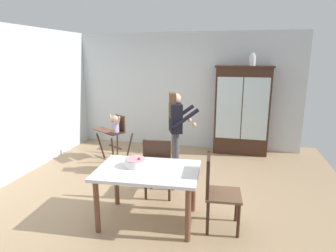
% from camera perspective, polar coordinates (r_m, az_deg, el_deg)
% --- Properties ---
extents(ground_plane, '(6.24, 6.24, 0.00)m').
position_cam_1_polar(ground_plane, '(4.87, -2.23, -12.84)').
color(ground_plane, tan).
extents(wall_back, '(5.32, 0.06, 2.70)m').
position_cam_1_polar(wall_back, '(6.98, 3.43, 6.88)').
color(wall_back, silver).
rests_on(wall_back, ground_plane).
extents(wall_left, '(0.06, 5.32, 2.70)m').
position_cam_1_polar(wall_left, '(5.72, -28.73, 3.71)').
color(wall_left, silver).
rests_on(wall_left, ground_plane).
extents(china_cabinet, '(1.23, 0.48, 1.96)m').
position_cam_1_polar(china_cabinet, '(6.67, 14.23, 3.00)').
color(china_cabinet, '#382116').
rests_on(china_cabinet, ground_plane).
extents(ceramic_vase, '(0.13, 0.13, 0.27)m').
position_cam_1_polar(ceramic_vase, '(6.58, 16.21, 12.33)').
color(ceramic_vase, white).
rests_on(ceramic_vase, china_cabinet).
extents(high_chair_with_toddler, '(0.79, 0.84, 0.95)m').
position_cam_1_polar(high_chair_with_toddler, '(6.28, -10.41, -0.56)').
color(high_chair_with_toddler, '#382116').
rests_on(high_chair_with_toddler, ground_plane).
extents(adult_person, '(0.63, 0.62, 1.53)m').
position_cam_1_polar(adult_person, '(5.27, 1.57, 0.44)').
color(adult_person, '#47474C').
rests_on(adult_person, ground_plane).
extents(dining_table, '(1.37, 0.97, 0.74)m').
position_cam_1_polar(dining_table, '(3.86, -3.98, -9.84)').
color(dining_table, silver).
rests_on(dining_table, ground_plane).
extents(birthday_cake, '(0.28, 0.28, 0.19)m').
position_cam_1_polar(birthday_cake, '(3.91, -6.41, -7.11)').
color(birthday_cake, white).
rests_on(birthday_cake, dining_table).
extents(dining_chair_far_side, '(0.47, 0.47, 0.96)m').
position_cam_1_polar(dining_chair_far_side, '(4.49, -1.91, -7.46)').
color(dining_chair_far_side, '#382116').
rests_on(dining_chair_far_side, ground_plane).
extents(dining_chair_right_end, '(0.47, 0.47, 0.96)m').
position_cam_1_polar(dining_chair_right_end, '(3.79, 9.30, -11.78)').
color(dining_chair_right_end, '#382116').
rests_on(dining_chair_right_end, ground_plane).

